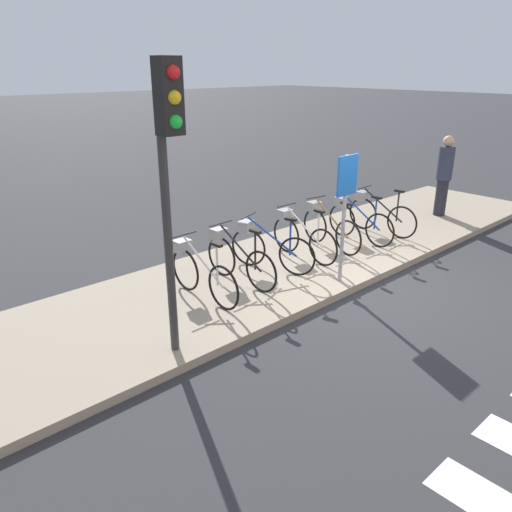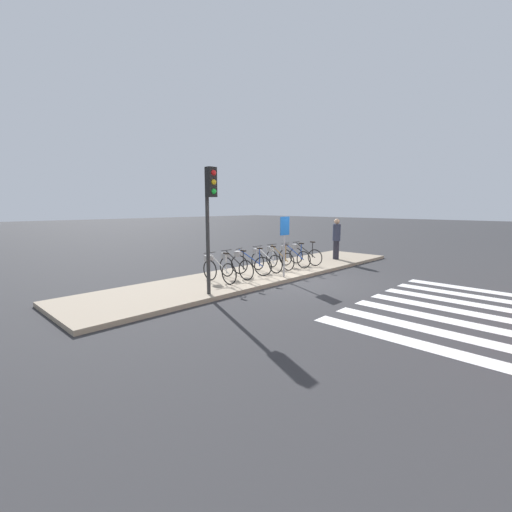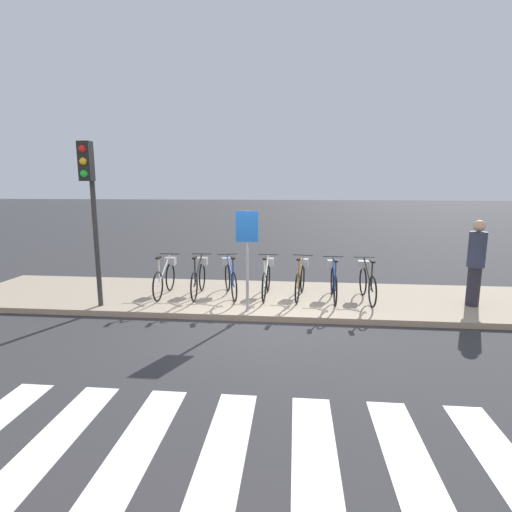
% 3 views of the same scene
% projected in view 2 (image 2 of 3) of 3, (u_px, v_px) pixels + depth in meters
% --- Properties ---
extents(ground_plane, '(120.00, 120.00, 0.00)m').
position_uv_depth(ground_plane, '(296.00, 281.00, 11.38)').
color(ground_plane, '#2D2D30').
extents(sidewalk, '(13.76, 2.82, 0.12)m').
position_uv_depth(sidewalk, '(264.00, 273.00, 12.34)').
color(sidewalk, gray).
rests_on(sidewalk, ground_plane).
extents(parked_bicycle_0, '(0.46, 1.56, 0.96)m').
position_uv_depth(parked_bicycle_0, '(217.00, 268.00, 10.59)').
color(parked_bicycle_0, black).
rests_on(parked_bicycle_0, sidewalk).
extents(parked_bicycle_1, '(0.46, 1.56, 0.96)m').
position_uv_depth(parked_bicycle_1, '(234.00, 265.00, 11.18)').
color(parked_bicycle_1, black).
rests_on(parked_bicycle_1, sidewalk).
extents(parked_bicycle_2, '(0.63, 1.49, 0.96)m').
position_uv_depth(parked_bicycle_2, '(248.00, 262.00, 11.72)').
color(parked_bicycle_2, black).
rests_on(parked_bicycle_2, sidewalk).
extents(parked_bicycle_3, '(0.46, 1.56, 0.96)m').
position_uv_depth(parked_bicycle_3, '(264.00, 260.00, 12.33)').
color(parked_bicycle_3, black).
rests_on(parked_bicycle_3, sidewalk).
extents(parked_bicycle_4, '(0.46, 1.55, 0.96)m').
position_uv_depth(parked_bicycle_4, '(278.00, 257.00, 12.88)').
color(parked_bicycle_4, black).
rests_on(parked_bicycle_4, sidewalk).
extents(parked_bicycle_5, '(0.46, 1.56, 0.96)m').
position_uv_depth(parked_bicycle_5, '(292.00, 256.00, 13.31)').
color(parked_bicycle_5, black).
rests_on(parked_bicycle_5, sidewalk).
extents(parked_bicycle_6, '(0.46, 1.56, 0.96)m').
position_uv_depth(parked_bicycle_6, '(303.00, 254.00, 13.82)').
color(parked_bicycle_6, black).
rests_on(parked_bicycle_6, sidewalk).
extents(pedestrian, '(0.34, 0.34, 1.79)m').
position_uv_depth(pedestrian, '(336.00, 238.00, 15.12)').
color(pedestrian, '#23232D').
rests_on(pedestrian, sidewalk).
extents(traffic_light, '(0.24, 0.40, 3.32)m').
position_uv_depth(traffic_light, '(210.00, 204.00, 8.78)').
color(traffic_light, '#2D2D2D').
rests_on(traffic_light, sidewalk).
extents(sign_post, '(0.44, 0.07, 2.00)m').
position_uv_depth(sign_post, '(284.00, 236.00, 11.18)').
color(sign_post, '#99999E').
rests_on(sign_post, sidewalk).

